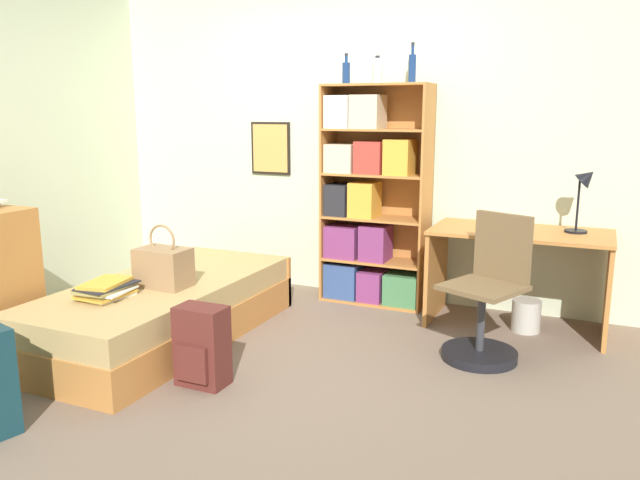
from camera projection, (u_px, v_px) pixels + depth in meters
The scene contains 14 objects.
ground_plane at pixel (250, 353), 4.05m from camera, with size 14.00×14.00×0.00m, color #756051.
wall_back at pixel (345, 141), 5.24m from camera, with size 10.00×0.09×2.60m.
bed at pixel (165, 310), 4.30m from camera, with size 0.93×2.03×0.40m.
handbag at pixel (163, 267), 4.11m from camera, with size 0.34×0.23×0.42m.
book_stack_on_bed at pixel (106, 289), 3.88m from camera, with size 0.31×0.37×0.10m.
bookcase at pixel (367, 205), 5.02m from camera, with size 0.85×0.34×1.75m.
bottle_green at pixel (346, 72), 4.87m from camera, with size 0.06×0.06×0.23m.
bottle_brown at pixel (377, 73), 4.77m from camera, with size 0.08×0.08×0.21m.
bottle_clear at pixel (412, 68), 4.72m from camera, with size 0.06×0.06×0.30m.
desk at pixel (519, 259), 4.46m from camera, with size 1.23×0.65×0.72m.
desk_lamp at pixel (585, 188), 4.26m from camera, with size 0.20×0.15×0.47m.
desk_chair at pixel (486, 313), 3.93m from camera, with size 0.57×0.57×0.92m.
backpack at pixel (202, 347), 3.55m from camera, with size 0.29×0.21×0.46m.
waste_bin at pixel (526, 316), 4.44m from camera, with size 0.20×0.20×0.23m.
Camera 1 is at (1.99, -3.29, 1.55)m, focal length 35.00 mm.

